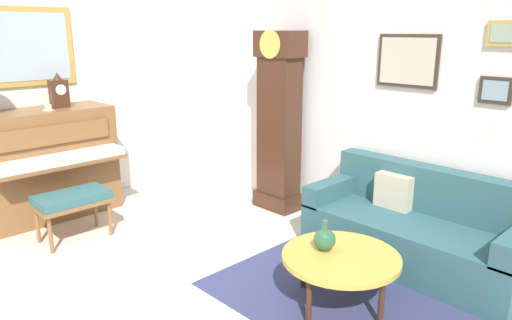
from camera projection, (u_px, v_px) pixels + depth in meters
name	position (u px, v px, depth m)	size (l,w,h in m)	color
ground_plane	(156.00, 299.00, 3.81)	(6.40, 6.00, 0.10)	beige
wall_left	(18.00, 88.00, 5.22)	(0.13, 4.90, 2.80)	silver
wall_back	(344.00, 91.00, 5.02)	(5.30, 0.13, 2.80)	silver
area_rug	(350.00, 299.00, 3.71)	(2.10, 1.50, 0.01)	navy
piano	(47.00, 164.00, 5.23)	(0.87, 1.44, 1.20)	brown
piano_bench	(72.00, 200.00, 4.69)	(0.42, 0.70, 0.48)	brown
grandfather_clock	(279.00, 127.00, 5.39)	(0.52, 0.34, 2.03)	#3D2316
couch	(416.00, 230.00, 4.23)	(1.90, 0.80, 0.84)	#2D565B
coffee_table	(341.00, 259.00, 3.54)	(0.88, 0.88, 0.41)	gold
mantel_clock	(59.00, 92.00, 5.17)	(0.13, 0.18, 0.38)	#3D2316
teacup	(48.00, 108.00, 5.03)	(0.12, 0.12, 0.06)	beige
green_jug	(325.00, 239.00, 3.59)	(0.17, 0.17, 0.24)	#234C33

